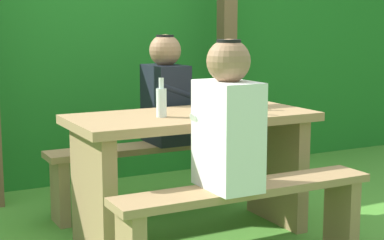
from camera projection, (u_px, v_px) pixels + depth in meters
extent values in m
plane|color=#498C2F|center=(192.00, 236.00, 3.60)|extent=(12.00, 12.00, 0.00)
cube|color=#1F6E21|center=(83.00, 57.00, 5.19)|extent=(6.40, 1.04, 1.91)
cube|color=brown|center=(227.00, 46.00, 4.87)|extent=(0.12, 0.12, 2.11)
cube|color=#9E7A51|center=(192.00, 118.00, 3.48)|extent=(1.40, 0.64, 0.05)
cube|color=#9E7A51|center=(93.00, 193.00, 3.27)|extent=(0.08, 0.54, 0.68)
cube|color=#9E7A51|center=(277.00, 168.00, 3.82)|extent=(0.08, 0.54, 0.68)
cube|color=#9E7A51|center=(247.00, 189.00, 3.02)|extent=(1.40, 0.24, 0.04)
cube|color=#9E7A51|center=(342.00, 214.00, 3.34)|extent=(0.07, 0.22, 0.41)
cube|color=#9E7A51|center=(151.00, 147.00, 4.04)|extent=(1.40, 0.24, 0.04)
cube|color=#9E7A51|center=(60.00, 192.00, 3.79)|extent=(0.07, 0.22, 0.41)
cube|color=#9E7A51|center=(231.00, 170.00, 4.36)|extent=(0.07, 0.22, 0.41)
cube|color=white|center=(228.00, 135.00, 2.92)|extent=(0.22, 0.34, 0.52)
sphere|color=#936B4C|center=(229.00, 61.00, 2.87)|extent=(0.21, 0.21, 0.21)
cylinder|color=black|center=(229.00, 42.00, 2.85)|extent=(0.12, 0.12, 0.02)
cylinder|color=white|center=(213.00, 110.00, 3.03)|extent=(0.25, 0.07, 0.15)
cube|color=black|center=(165.00, 104.00, 4.04)|extent=(0.22, 0.34, 0.52)
sphere|color=#936B4C|center=(165.00, 50.00, 3.99)|extent=(0.21, 0.21, 0.21)
cylinder|color=black|center=(165.00, 37.00, 3.97)|extent=(0.12, 0.12, 0.02)
cylinder|color=black|center=(175.00, 91.00, 3.90)|extent=(0.25, 0.07, 0.15)
cylinder|color=silver|center=(200.00, 104.00, 3.56)|extent=(0.07, 0.07, 0.09)
cylinder|color=silver|center=(161.00, 103.00, 3.34)|extent=(0.06, 0.06, 0.16)
cylinder|color=silver|center=(161.00, 83.00, 3.32)|extent=(0.03, 0.03, 0.06)
cylinder|color=silver|center=(221.00, 98.00, 3.46)|extent=(0.06, 0.06, 0.18)
cylinder|color=silver|center=(222.00, 76.00, 3.44)|extent=(0.03, 0.03, 0.07)
cylinder|color=silver|center=(233.00, 95.00, 3.64)|extent=(0.06, 0.06, 0.17)
cylinder|color=silver|center=(233.00, 76.00, 3.62)|extent=(0.03, 0.03, 0.07)
cube|color=silver|center=(230.00, 106.00, 3.74)|extent=(0.10, 0.15, 0.01)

